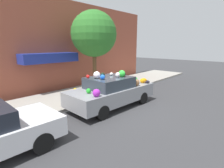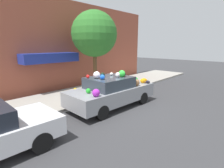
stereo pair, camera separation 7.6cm
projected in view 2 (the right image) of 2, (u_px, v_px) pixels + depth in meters
name	position (u px, v px, depth m)	size (l,w,h in m)	color
ground_plane	(113.00, 106.00, 8.47)	(60.00, 60.00, 0.00)	#38383A
sidewalk_curb	(79.00, 95.00, 10.23)	(24.00, 3.20, 0.14)	#9E998E
building_facade	(55.00, 46.00, 11.07)	(18.00, 1.20, 5.76)	#9E4C38
street_tree	(94.00, 34.00, 10.49)	(2.75, 2.75, 4.80)	brown
fire_hydrant	(75.00, 95.00, 8.71)	(0.20, 0.20, 0.70)	gold
art_car	(112.00, 91.00, 8.31)	(4.49, 2.03, 1.77)	gray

